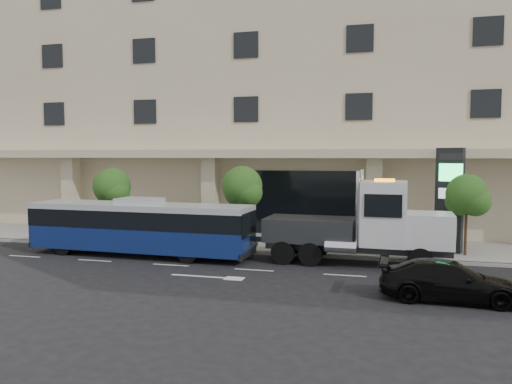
# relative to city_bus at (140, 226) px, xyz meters

# --- Properties ---
(ground) EXTENTS (120.00, 120.00, 0.00)m
(ground) POSITION_rel_city_bus_xyz_m (6.44, -0.19, -1.50)
(ground) COLOR black
(ground) RESTS_ON ground
(sidewalk) EXTENTS (120.00, 6.00, 0.15)m
(sidewalk) POSITION_rel_city_bus_xyz_m (6.44, 4.81, -1.42)
(sidewalk) COLOR gray
(sidewalk) RESTS_ON ground
(curb) EXTENTS (120.00, 0.30, 0.15)m
(curb) POSITION_rel_city_bus_xyz_m (6.44, 1.81, -1.42)
(curb) COLOR gray
(curb) RESTS_ON ground
(convention_center) EXTENTS (60.00, 17.60, 20.00)m
(convention_center) POSITION_rel_city_bus_xyz_m (6.44, 15.23, 8.48)
(convention_center) COLOR beige
(convention_center) RESTS_ON ground
(tree_left) EXTENTS (2.27, 2.20, 4.22)m
(tree_left) POSITION_rel_city_bus_xyz_m (-3.53, 3.40, 1.61)
(tree_left) COLOR #422B19
(tree_left) RESTS_ON sidewalk
(tree_mid) EXTENTS (2.28, 2.20, 4.38)m
(tree_mid) POSITION_rel_city_bus_xyz_m (4.47, 3.40, 1.76)
(tree_mid) COLOR #422B19
(tree_mid) RESTS_ON sidewalk
(tree_right) EXTENTS (2.10, 2.00, 4.04)m
(tree_right) POSITION_rel_city_bus_xyz_m (15.97, 3.40, 1.54)
(tree_right) COLOR #422B19
(tree_right) RESTS_ON sidewalk
(city_bus) EXTENTS (11.70, 2.83, 2.94)m
(city_bus) POSITION_rel_city_bus_xyz_m (0.00, 0.00, 0.00)
(city_bus) COLOR black
(city_bus) RESTS_ON ground
(tow_truck) EXTENTS (9.71, 2.69, 4.42)m
(tow_truck) POSITION_rel_city_bus_xyz_m (11.15, 0.70, 0.32)
(tow_truck) COLOR #2D3033
(tow_truck) RESTS_ON ground
(black_sedan) EXTENTS (4.89, 2.11, 1.40)m
(black_sedan) POSITION_rel_city_bus_xyz_m (14.28, -4.47, -0.80)
(black_sedan) COLOR black
(black_sedan) RESTS_ON ground
(signage_pylon) EXTENTS (1.40, 0.99, 5.34)m
(signage_pylon) POSITION_rel_city_bus_xyz_m (15.23, 4.10, 1.37)
(signage_pylon) COLOR black
(signage_pylon) RESTS_ON sidewalk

